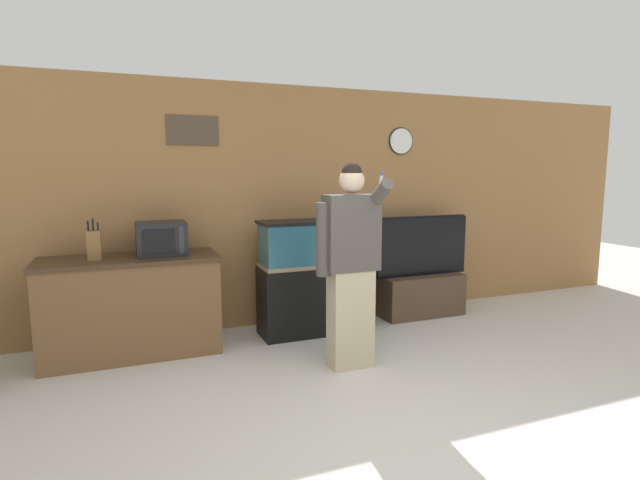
{
  "coord_description": "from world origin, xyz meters",
  "views": [
    {
      "loc": [
        -1.58,
        -2.42,
        1.69
      ],
      "look_at": [
        0.14,
        1.85,
        1.05
      ],
      "focal_mm": 28.0,
      "sensor_mm": 36.0,
      "label": 1
    }
  ],
  "objects_px": {
    "knife_block": "(94,245)",
    "aquarium_on_stand": "(312,277)",
    "microwave": "(161,238)",
    "tv_on_stand": "(421,286)",
    "counter_island": "(132,306)",
    "person_standing": "(350,263)"
  },
  "relations": [
    {
      "from": "knife_block",
      "to": "aquarium_on_stand",
      "type": "bearing_deg",
      "value": -0.35
    },
    {
      "from": "microwave",
      "to": "tv_on_stand",
      "type": "height_order",
      "value": "microwave"
    },
    {
      "from": "counter_island",
      "to": "knife_block",
      "type": "bearing_deg",
      "value": -174.25
    },
    {
      "from": "knife_block",
      "to": "person_standing",
      "type": "relative_size",
      "value": 0.21
    },
    {
      "from": "knife_block",
      "to": "tv_on_stand",
      "type": "height_order",
      "value": "knife_block"
    },
    {
      "from": "counter_island",
      "to": "tv_on_stand",
      "type": "relative_size",
      "value": 1.31
    },
    {
      "from": "tv_on_stand",
      "to": "microwave",
      "type": "bearing_deg",
      "value": -179.19
    },
    {
      "from": "person_standing",
      "to": "knife_block",
      "type": "bearing_deg",
      "value": 153.55
    },
    {
      "from": "knife_block",
      "to": "aquarium_on_stand",
      "type": "distance_m",
      "value": 2.1
    },
    {
      "from": "tv_on_stand",
      "to": "counter_island",
      "type": "bearing_deg",
      "value": -178.76
    },
    {
      "from": "knife_block",
      "to": "person_standing",
      "type": "xyz_separation_m",
      "value": [
        2.01,
        -1.0,
        -0.13
      ]
    },
    {
      "from": "tv_on_stand",
      "to": "knife_block",
      "type": "bearing_deg",
      "value": -178.39
    },
    {
      "from": "counter_island",
      "to": "microwave",
      "type": "xyz_separation_m",
      "value": [
        0.29,
        0.03,
        0.61
      ]
    },
    {
      "from": "counter_island",
      "to": "aquarium_on_stand",
      "type": "bearing_deg",
      "value": -1.32
    },
    {
      "from": "microwave",
      "to": "person_standing",
      "type": "height_order",
      "value": "person_standing"
    },
    {
      "from": "counter_island",
      "to": "knife_block",
      "type": "height_order",
      "value": "knife_block"
    },
    {
      "from": "counter_island",
      "to": "aquarium_on_stand",
      "type": "distance_m",
      "value": 1.78
    },
    {
      "from": "microwave",
      "to": "knife_block",
      "type": "bearing_deg",
      "value": -174.4
    },
    {
      "from": "microwave",
      "to": "knife_block",
      "type": "height_order",
      "value": "knife_block"
    },
    {
      "from": "aquarium_on_stand",
      "to": "knife_block",
      "type": "bearing_deg",
      "value": 179.65
    },
    {
      "from": "aquarium_on_stand",
      "to": "person_standing",
      "type": "relative_size",
      "value": 0.68
    },
    {
      "from": "knife_block",
      "to": "counter_island",
      "type": "bearing_deg",
      "value": 5.75
    }
  ]
}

